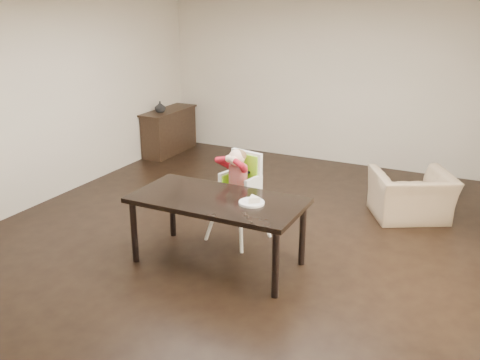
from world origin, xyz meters
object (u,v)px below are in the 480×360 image
object	(u,v)px
armchair	(412,188)
sideboard	(169,131)
dining_table	(218,205)
high_chair	(239,176)

from	to	relation	value
armchair	sideboard	world-z (taller)	armchair
dining_table	high_chair	xyz separation A→B (m)	(-0.07, 0.66, 0.11)
high_chair	armchair	world-z (taller)	high_chair
high_chair	sideboard	distance (m)	3.87
dining_table	armchair	world-z (taller)	armchair
dining_table	armchair	size ratio (longest dim) A/B	1.90
dining_table	high_chair	distance (m)	0.68
dining_table	sideboard	bearing A→B (deg)	130.20
dining_table	high_chair	bearing A→B (deg)	96.43
dining_table	armchair	xyz separation A→B (m)	(1.64, 2.17, -0.26)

